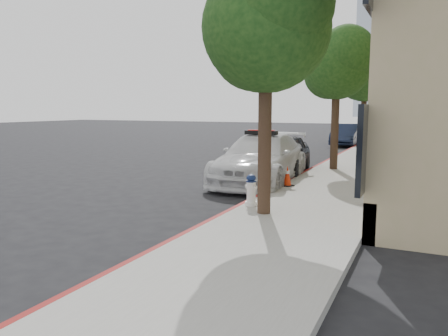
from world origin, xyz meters
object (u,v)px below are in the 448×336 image
parked_car_mid (282,154)px  parked_car_far (346,135)px  police_car (261,158)px  fire_hydrant (251,190)px  traffic_cone (287,176)px

parked_car_mid → parked_car_far: 13.83m
police_car → parked_car_far: (0.10, 16.17, -0.10)m
police_car → fire_hydrant: (1.25, -4.06, -0.30)m
police_car → fire_hydrant: 4.26m
police_car → parked_car_far: police_car is taller
parked_car_far → fire_hydrant: parked_car_far is taller
parked_car_mid → parked_car_far: parked_car_mid is taller
police_car → traffic_cone: (1.26, -1.06, -0.37)m
parked_car_mid → traffic_cone: 3.64m
police_car → fire_hydrant: bearing=-76.5°
police_car → parked_car_mid: bearing=86.5°
parked_car_far → parked_car_mid: bearing=-91.8°
parked_car_far → traffic_cone: bearing=-87.6°
parked_car_mid → parked_car_far: bearing=83.3°
police_car → traffic_cone: size_ratio=9.29×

